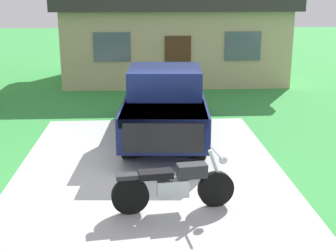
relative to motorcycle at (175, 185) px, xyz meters
name	(u,v)px	position (x,y,z in m)	size (l,w,h in m)	color
ground_plane	(150,165)	(-0.41, 2.23, -0.47)	(80.00, 80.00, 0.00)	green
driveway_pad	(150,165)	(-0.41, 2.23, -0.47)	(5.78, 7.61, 0.01)	#B2B2B2
motorcycle	(175,185)	(0.00, 0.00, 0.00)	(2.21, 0.70, 1.09)	black
pickup_truck	(165,100)	(0.06, 4.55, 0.48)	(2.36, 5.74, 1.90)	black
neighbor_house	(173,38)	(0.86, 12.91, 1.32)	(9.60, 5.60, 3.50)	tan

